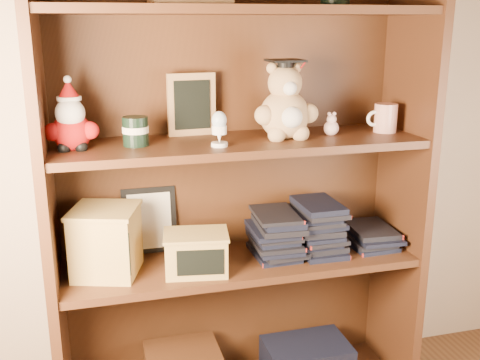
# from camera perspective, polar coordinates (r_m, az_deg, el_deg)

# --- Properties ---
(bookcase) EXTENTS (1.20, 0.35, 1.60)m
(bookcase) POSITION_cam_1_polar(r_m,az_deg,el_deg) (1.84, -0.49, -0.83)
(bookcase) COLOR #472714
(bookcase) RESTS_ON ground
(shelf_lower) EXTENTS (1.14, 0.33, 0.02)m
(shelf_lower) POSITION_cam_1_polar(r_m,az_deg,el_deg) (1.88, 0.00, -8.32)
(shelf_lower) COLOR #472714
(shelf_lower) RESTS_ON ground
(shelf_upper) EXTENTS (1.14, 0.33, 0.02)m
(shelf_upper) POSITION_cam_1_polar(r_m,az_deg,el_deg) (1.75, 0.00, 3.70)
(shelf_upper) COLOR #472714
(shelf_upper) RESTS_ON ground
(santa_plush) EXTENTS (0.15, 0.11, 0.22)m
(santa_plush) POSITION_cam_1_polar(r_m,az_deg,el_deg) (1.67, -16.80, 5.63)
(santa_plush) COLOR #A50F0F
(santa_plush) RESTS_ON shelf_upper
(teachers_tin) EXTENTS (0.08, 0.08, 0.09)m
(teachers_tin) POSITION_cam_1_polar(r_m,az_deg,el_deg) (1.69, -10.56, 4.93)
(teachers_tin) COLOR black
(teachers_tin) RESTS_ON shelf_upper
(chalkboard_plaque) EXTENTS (0.16, 0.09, 0.20)m
(chalkboard_plaque) POSITION_cam_1_polar(r_m,az_deg,el_deg) (1.82, -4.94, 7.55)
(chalkboard_plaque) COLOR #9E7547
(chalkboard_plaque) RESTS_ON shelf_upper
(egg_cup) EXTENTS (0.05, 0.05, 0.10)m
(egg_cup) POSITION_cam_1_polar(r_m,az_deg,el_deg) (1.65, -2.12, 5.35)
(egg_cup) COLOR white
(egg_cup) RESTS_ON shelf_upper
(grad_teddy_bear) EXTENTS (0.21, 0.18, 0.25)m
(grad_teddy_bear) POSITION_cam_1_polar(r_m,az_deg,el_deg) (1.77, 4.62, 7.31)
(grad_teddy_bear) COLOR tan
(grad_teddy_bear) RESTS_ON shelf_upper
(pink_figurine) EXTENTS (0.05, 0.05, 0.08)m
(pink_figurine) POSITION_cam_1_polar(r_m,az_deg,el_deg) (1.85, 9.25, 5.43)
(pink_figurine) COLOR beige
(pink_figurine) RESTS_ON shelf_upper
(teacher_mug) EXTENTS (0.11, 0.08, 0.09)m
(teacher_mug) POSITION_cam_1_polar(r_m,az_deg,el_deg) (1.93, 14.50, 6.12)
(teacher_mug) COLOR silver
(teacher_mug) RESTS_ON shelf_upper
(certificate_frame) EXTENTS (0.18, 0.05, 0.22)m
(certificate_frame) POSITION_cam_1_polar(r_m,az_deg,el_deg) (1.91, -9.18, -4.06)
(certificate_frame) COLOR black
(certificate_frame) RESTS_ON shelf_lower
(treats_box) EXTENTS (0.24, 0.24, 0.21)m
(treats_box) POSITION_cam_1_polar(r_m,az_deg,el_deg) (1.78, -13.45, -6.03)
(treats_box) COLOR tan
(treats_box) RESTS_ON shelf_lower
(pencils_box) EXTENTS (0.22, 0.17, 0.13)m
(pencils_box) POSITION_cam_1_polar(r_m,az_deg,el_deg) (1.76, -4.47, -7.34)
(pencils_box) COLOR tan
(pencils_box) RESTS_ON shelf_lower
(book_stack_left) EXTENTS (0.14, 0.20, 0.16)m
(book_stack_left) POSITION_cam_1_polar(r_m,az_deg,el_deg) (1.88, 3.57, -5.33)
(book_stack_left) COLOR black
(book_stack_left) RESTS_ON shelf_lower
(book_stack_mid) EXTENTS (0.14, 0.20, 0.18)m
(book_stack_mid) POSITION_cam_1_polar(r_m,az_deg,el_deg) (1.92, 7.85, -4.65)
(book_stack_mid) COLOR black
(book_stack_mid) RESTS_ON shelf_lower
(book_stack_right) EXTENTS (0.14, 0.20, 0.06)m
(book_stack_right) POSITION_cam_1_polar(r_m,az_deg,el_deg) (2.03, 13.06, -5.54)
(book_stack_right) COLOR black
(book_stack_right) RESTS_ON shelf_lower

